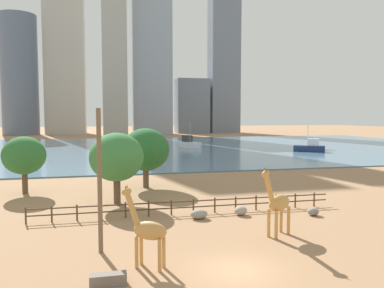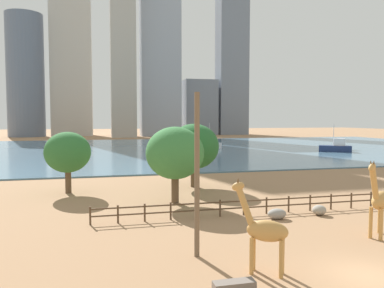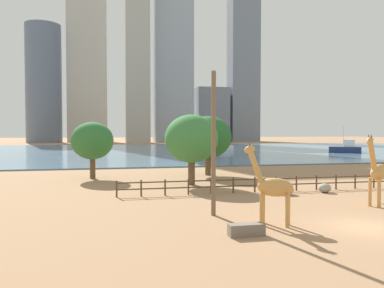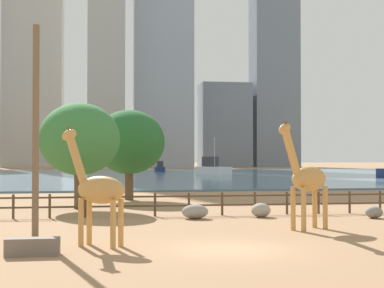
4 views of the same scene
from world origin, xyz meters
TOP-DOWN VIEW (x-y plane):
  - ground_plane at (0.00, 80.00)m, footprint 400.00×400.00m
  - harbor_water at (0.00, 77.00)m, footprint 180.00×86.00m
  - giraffe_tall at (4.73, 4.88)m, footprint 3.03×2.14m
  - giraffe_companion at (-4.66, 1.47)m, footprint 2.65×1.97m
  - utility_pole at (-7.22, 4.39)m, footprint 0.28×0.28m
  - boulder_near_fence at (0.47, 10.36)m, footprint 1.43×1.03m
  - boulder_by_pole at (4.18, 10.66)m, footprint 1.07×1.03m
  - boulder_small at (10.08, 9.20)m, footprint 0.96×0.86m
  - feeding_trough at (-6.80, -0.30)m, footprint 1.80×0.60m
  - enclosure_fence at (-0.27, 12.00)m, footprint 26.12×0.14m
  - tree_left_large at (-5.87, 17.43)m, footprint 5.15×5.15m
  - tree_center_broad at (-2.37, 24.71)m, footprint 5.50×5.50m
  - tree_right_tall at (-15.46, 24.31)m, footprint 4.54×4.54m
  - boat_ferry at (38.46, 58.15)m, footprint 7.06×5.70m
  - boat_sailboat at (7.44, 98.98)m, footprint 1.84×4.97m
  - boat_tug at (13.95, 75.60)m, footprint 5.21×7.48m
  - skyline_tower_needle at (13.39, 150.53)m, footprint 17.23×10.78m
  - skyline_block_central at (-24.68, 162.13)m, footprint 17.46×11.66m
  - skyline_tower_glass at (49.84, 158.80)m, footprint 14.05×10.27m
  - skyline_block_left at (-42.99, 156.87)m, footprint 15.12×15.12m
  - skyline_block_right at (-3.08, 144.21)m, footprint 10.05×12.54m
  - skyline_tower_short at (33.77, 158.92)m, footprint 15.48×10.76m

SIDE VIEW (x-z plane):
  - ground_plane at x=0.00m, z-range 0.00..0.00m
  - harbor_water at x=0.00m, z-range 0.00..0.20m
  - feeding_trough at x=-6.80m, z-range 0.00..0.60m
  - boulder_small at x=10.08m, z-range 0.00..0.65m
  - boulder_near_fence at x=0.47m, z-range 0.00..0.77m
  - boulder_by_pole at x=4.18m, z-range 0.00..0.77m
  - enclosure_fence at x=-0.27m, z-range 0.11..1.41m
  - boat_sailboat at x=7.44m, z-range -0.15..2.03m
  - boat_ferry at x=38.46m, z-range -1.84..4.28m
  - boat_tug at x=13.95m, z-range -1.92..4.43m
  - giraffe_companion at x=-4.66m, z-range -0.16..4.40m
  - giraffe_tall at x=4.73m, z-range -0.16..4.83m
  - tree_right_tall at x=-15.46m, z-range 1.01..7.18m
  - utility_pole at x=-7.22m, z-range 0.00..8.84m
  - tree_left_large at x=-5.87m, z-range 1.04..7.81m
  - tree_center_broad at x=-2.37m, z-range 0.97..7.90m
  - skyline_tower_short at x=33.77m, z-range 0.00..25.98m
  - skyline_block_left at x=-42.99m, z-range 0.00..51.46m
  - skyline_tower_needle at x=13.39m, z-range 0.00..66.23m
  - skyline_block_right at x=-3.08m, z-range 0.00..90.43m
  - skyline_tower_glass at x=49.84m, z-range 0.00..92.69m
  - skyline_block_central at x=-24.68m, z-range 0.00..104.78m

